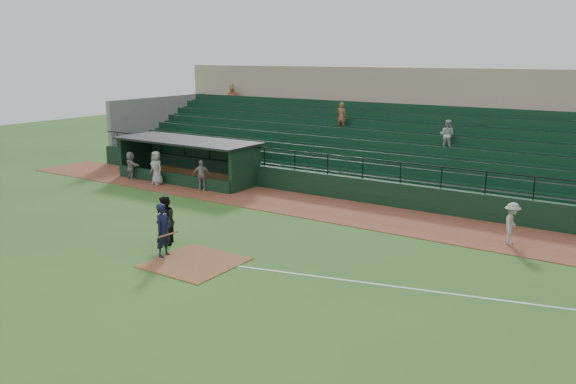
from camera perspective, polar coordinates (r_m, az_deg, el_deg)
The scene contains 12 objects.
ground at distance 21.70m, azimuth -7.35°, elevation -6.15°, with size 90.00×90.00×0.00m, color #2D5A1D.
warning_track at distance 27.94m, azimuth 3.40°, elevation -1.58°, with size 40.00×4.00×0.03m, color brown.
home_plate_dirt at distance 21.00m, azimuth -9.14°, elevation -6.84°, with size 3.00×3.00×0.03m, color brown.
foul_line at distance 18.90m, azimuth 14.20°, elevation -9.46°, with size 18.00×0.09×0.01m, color white.
stadium_structure at distance 34.94m, azimuth 10.47°, elevation 5.06°, with size 38.00×13.08×6.40m.
dugout at distance 34.60m, azimuth -9.35°, elevation 3.40°, with size 8.90×3.20×2.42m.
batter_at_plate at distance 21.54m, azimuth -12.14°, elevation -3.69°, with size 1.08×0.78×2.00m.
umpire at distance 22.86m, azimuth -11.99°, elevation -2.77°, with size 0.94×0.73×1.94m, color black.
runner at distance 24.02m, azimuth 21.10°, elevation -2.90°, with size 1.06×0.61×1.65m, color #A8A29D.
dugout_player_a at distance 31.66m, azimuth -8.51°, elevation 1.64°, with size 0.97×0.40×1.66m, color #99948F.
dugout_player_b at distance 33.51m, azimuth -12.79°, elevation 2.32°, with size 0.93×0.61×1.91m, color #A39E98.
dugout_player_c at distance 35.42m, azimuth -15.17°, elevation 2.55°, with size 1.52×0.49×1.64m, color #99948F.
Camera 1 is at (13.50, -15.39, 7.20)m, focal length 36.22 mm.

